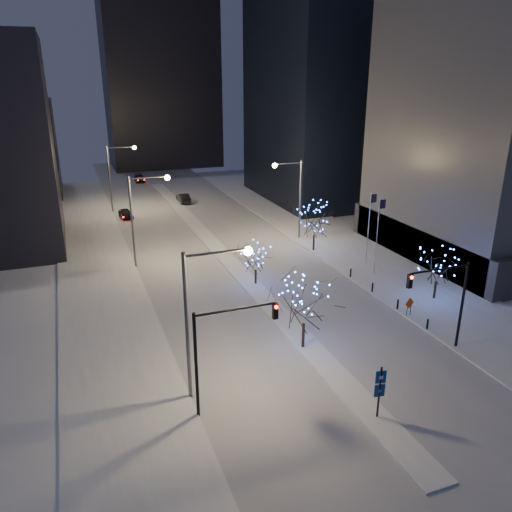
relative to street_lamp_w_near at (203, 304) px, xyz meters
name	(u,v)px	position (x,y,z in m)	size (l,w,h in m)	color
ground	(342,383)	(8.94, -2.00, -6.50)	(160.00, 160.00, 0.00)	white
road	(206,237)	(8.94, 33.00, -6.49)	(20.00, 130.00, 0.02)	silver
median	(216,248)	(8.94, 28.00, -6.42)	(2.00, 80.00, 0.15)	silver
east_sidewalk	(369,259)	(23.94, 18.00, -6.42)	(10.00, 90.00, 0.15)	silver
west_sidewalk	(103,297)	(-5.06, 18.00, -6.42)	(8.00, 90.00, 0.15)	silver
filler_west_far	(0,149)	(-17.06, 68.00, 1.50)	(18.00, 16.00, 16.00)	black
horizon_block	(160,69)	(14.94, 90.00, 14.50)	(24.00, 14.00, 42.00)	black
street_lamp_w_near	(203,304)	(0.00, 0.00, 0.00)	(4.40, 0.56, 10.00)	#595E66
street_lamp_w_mid	(141,208)	(0.00, 25.00, 0.00)	(4.40, 0.56, 10.00)	#595E66
street_lamp_w_far	(116,169)	(0.00, 50.00, 0.00)	(4.40, 0.56, 10.00)	#595E66
street_lamp_east	(294,189)	(19.02, 28.00, -0.05)	(3.90, 0.56, 10.00)	#595E66
traffic_signal_west	(221,343)	(0.50, -2.00, -1.74)	(5.26, 0.43, 7.00)	black
traffic_signal_east	(447,294)	(17.88, -1.00, -1.74)	(5.26, 0.43, 7.00)	black
flagpoles	(374,227)	(22.30, 15.25, -1.70)	(1.35, 2.60, 8.00)	silver
bollards	(385,296)	(19.14, 8.00, -5.90)	(0.16, 12.16, 0.90)	black
car_near	(126,214)	(0.43, 45.92, -5.84)	(1.56, 3.89, 1.33)	black
car_mid	(183,198)	(10.44, 52.21, -5.74)	(1.61, 4.63, 1.53)	black
car_far	(140,178)	(6.26, 72.28, -5.83)	(1.88, 4.61, 1.34)	black
holiday_tree_median_near	(304,303)	(8.44, 3.06, -2.66)	(5.63, 5.63, 5.76)	black
holiday_tree_median_far	(256,258)	(9.44, 15.91, -3.67)	(3.81, 3.81, 4.20)	black
holiday_tree_plaza_near	(438,267)	(23.72, 6.74, -3.30)	(4.97, 4.97, 4.76)	black
holiday_tree_plaza_far	(315,221)	(19.44, 22.95, -2.77)	(5.96, 5.96, 5.68)	black
wayfinding_sign	(380,388)	(9.02, -6.05, -4.29)	(0.64, 0.19, 3.60)	black
construction_sign	(409,305)	(19.24, 4.58, -5.34)	(1.01, 0.22, 1.68)	black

